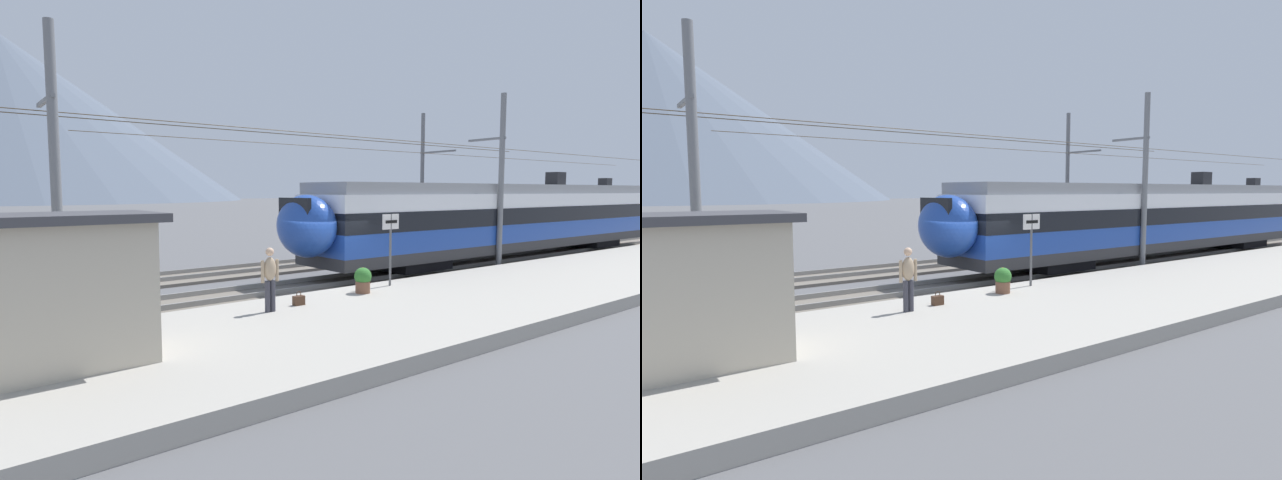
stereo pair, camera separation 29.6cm
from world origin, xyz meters
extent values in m
plane|color=#565659|center=(0.00, 0.00, 0.00)|extent=(400.00, 400.00, 0.00)
cube|color=#A39E93|center=(0.00, -4.19, 0.19)|extent=(120.00, 6.39, 0.38)
cube|color=#6B6359|center=(0.00, 1.06, 0.06)|extent=(120.00, 3.00, 0.12)
cube|color=gray|center=(0.00, 0.34, 0.20)|extent=(120.00, 0.07, 0.16)
cube|color=gray|center=(0.00, 1.78, 0.20)|extent=(120.00, 0.07, 0.16)
cube|color=#6B6359|center=(0.00, 5.77, 0.06)|extent=(120.00, 3.00, 0.12)
cube|color=gray|center=(0.00, 5.06, 0.20)|extent=(120.00, 0.07, 0.16)
cube|color=gray|center=(0.00, 6.49, 0.20)|extent=(120.00, 0.07, 0.16)
cube|color=#2D2D30|center=(12.67, 1.06, 0.92)|extent=(24.96, 3.00, 0.45)
cube|color=#1E429E|center=(12.67, 1.06, 1.57)|extent=(24.96, 3.00, 0.85)
cube|color=black|center=(12.67, 1.06, 2.38)|extent=(24.96, 3.04, 0.75)
cube|color=white|center=(12.67, 1.06, 3.08)|extent=(24.96, 3.00, 0.65)
cube|color=gray|center=(12.67, 1.06, 3.62)|extent=(24.66, 2.80, 0.45)
cube|color=black|center=(4.93, 1.06, 0.49)|extent=(2.80, 2.40, 0.42)
cube|color=black|center=(20.41, 1.06, 0.49)|extent=(2.80, 2.40, 0.42)
ellipsoid|color=#1E429E|center=(-0.36, 1.06, 2.27)|extent=(1.80, 2.76, 2.25)
cube|color=black|center=(-0.86, 1.06, 2.70)|extent=(0.16, 1.80, 1.19)
cube|color=black|center=(16.42, 1.06, 4.20)|extent=(0.90, 0.70, 0.70)
cube|color=#2D2D30|center=(29.12, 5.77, 0.92)|extent=(22.90, 2.98, 0.45)
cube|color=red|center=(29.12, 5.77, 1.57)|extent=(22.90, 2.98, 0.85)
cube|color=black|center=(29.12, 5.77, 2.38)|extent=(22.90, 3.02, 0.75)
cube|color=white|center=(29.12, 5.77, 3.08)|extent=(22.90, 2.98, 0.65)
cube|color=gray|center=(29.12, 5.77, 3.62)|extent=(22.60, 2.78, 0.45)
cube|color=black|center=(22.02, 5.77, 0.49)|extent=(2.80, 2.38, 0.42)
cube|color=black|center=(36.22, 5.77, 0.49)|extent=(2.80, 2.38, 0.42)
ellipsoid|color=red|center=(17.12, 5.77, 2.27)|extent=(1.80, 2.74, 2.25)
cube|color=black|center=(16.62, 5.77, 2.70)|extent=(0.16, 1.79, 1.19)
cube|color=black|center=(32.56, 5.77, 4.20)|extent=(0.90, 0.70, 0.70)
cylinder|color=slate|center=(-8.70, -0.54, 3.72)|extent=(0.24, 0.24, 7.44)
cube|color=slate|center=(-8.70, 0.26, 5.72)|extent=(0.10, 1.90, 0.10)
cylinder|color=#473823|center=(-8.70, 1.06, 5.47)|extent=(41.34, 0.02, 0.02)
cylinder|color=slate|center=(8.98, -0.54, 3.87)|extent=(0.24, 0.24, 7.73)
cube|color=slate|center=(8.98, 0.26, 5.82)|extent=(0.10, 1.90, 0.10)
cylinder|color=#473823|center=(8.98, 1.06, 5.57)|extent=(41.34, 0.02, 0.02)
cylinder|color=slate|center=(13.58, 8.15, 4.14)|extent=(0.24, 0.24, 8.29)
cube|color=slate|center=(13.58, 6.96, 5.87)|extent=(0.10, 2.67, 0.10)
cylinder|color=#473823|center=(13.58, 5.77, 5.62)|extent=(41.34, 0.02, 0.02)
cylinder|color=#59595B|center=(1.08, -1.74, 1.57)|extent=(0.08, 0.08, 2.39)
cube|color=silver|center=(1.08, -1.74, 2.52)|extent=(0.70, 0.06, 0.50)
cube|color=black|center=(1.08, -1.77, 2.52)|extent=(0.52, 0.01, 0.10)
cylinder|color=#383842|center=(-4.19, -2.57, 0.79)|extent=(0.14, 0.14, 0.82)
cylinder|color=#383842|center=(-4.03, -2.57, 0.79)|extent=(0.14, 0.14, 0.82)
ellipsoid|color=tan|center=(-4.11, -2.57, 1.51)|extent=(0.36, 0.22, 0.62)
sphere|color=tan|center=(-4.11, -2.57, 1.96)|extent=(0.22, 0.22, 0.22)
cylinder|color=tan|center=(-4.33, -2.57, 1.46)|extent=(0.09, 0.09, 0.58)
cylinder|color=tan|center=(-3.89, -2.57, 1.46)|extent=(0.09, 0.09, 0.58)
cube|color=#472D1E|center=(-3.06, -2.37, 0.51)|extent=(0.32, 0.18, 0.26)
torus|color=#472D1E|center=(-3.06, -2.37, 0.69)|extent=(0.16, 0.02, 0.16)
cylinder|color=brown|center=(-0.49, -2.14, 0.56)|extent=(0.46, 0.46, 0.36)
sphere|color=#33752D|center=(-0.49, -2.14, 0.90)|extent=(0.54, 0.54, 0.54)
sphere|color=gold|center=(-0.49, -2.14, 1.03)|extent=(0.30, 0.30, 0.30)
cube|color=#B7AD99|center=(-9.42, -3.95, 1.68)|extent=(3.18, 1.76, 2.60)
cube|color=#3D3D42|center=(-9.42, -3.95, 3.05)|extent=(3.58, 2.16, 0.16)
cone|color=#515B6B|center=(11.48, 213.49, 31.06)|extent=(177.78, 177.78, 62.13)
camera|label=1|loc=(-11.15, -14.07, 3.53)|focal=29.30mm
camera|label=2|loc=(-10.92, -14.25, 3.53)|focal=29.30mm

